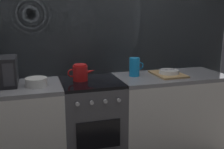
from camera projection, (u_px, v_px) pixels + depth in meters
The scene contains 7 objects.
back_wall at pixel (84, 47), 2.87m from camera, with size 3.60×0.05×2.40m.
stove_unit at pixel (92, 123), 2.73m from camera, with size 0.60×0.63×0.90m.
counter_right at pixel (169, 113), 2.99m from camera, with size 1.20×0.60×0.90m.
kettle at pixel (80, 73), 2.63m from camera, with size 0.28×0.15×0.17m.
mixing_bowl at pixel (36, 82), 2.43m from camera, with size 0.20×0.20×0.08m, color silver.
pitcher at pixel (135, 67), 2.82m from camera, with size 0.16×0.11×0.20m.
dish_pile at pixel (168, 73), 2.87m from camera, with size 0.30×0.40×0.07m.
Camera 1 is at (-0.53, -2.50, 1.55)m, focal length 42.05 mm.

